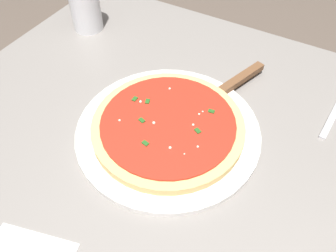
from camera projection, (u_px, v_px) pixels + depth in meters
restaurant_table at (154, 176)px, 0.76m from camera, size 0.85×0.89×0.76m
serving_plate at (168, 131)px, 0.64m from camera, size 0.34×0.34×0.01m
pizza at (168, 126)px, 0.63m from camera, size 0.28×0.28×0.02m
pizza_server at (228, 88)px, 0.71m from camera, size 0.22×0.11×0.01m
cup_tall_drink at (85, 7)px, 0.84m from camera, size 0.07×0.07×0.12m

